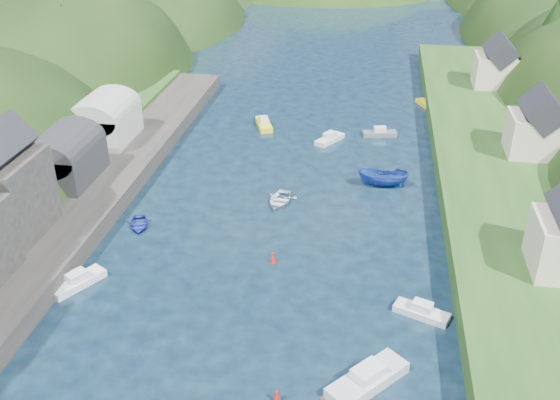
# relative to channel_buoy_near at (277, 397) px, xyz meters

# --- Properties ---
(ground) EXTENTS (600.00, 600.00, 0.00)m
(ground) POSITION_rel_channel_buoy_near_xyz_m (-3.38, 45.10, -0.48)
(ground) COLOR black
(ground) RESTS_ON ground
(hillside_left) EXTENTS (44.00, 245.56, 52.00)m
(hillside_left) POSITION_rel_channel_buoy_near_xyz_m (-48.38, 70.10, -8.51)
(hillside_left) COLOR black
(hillside_left) RESTS_ON ground
(far_hills) EXTENTS (103.00, 68.00, 44.00)m
(far_hills) POSITION_rel_channel_buoy_near_xyz_m (-2.16, 169.11, -11.28)
(far_hills) COLOR black
(far_hills) RESTS_ON ground
(hill_trees) EXTENTS (91.30, 151.82, 12.50)m
(hill_trees) POSITION_rel_channel_buoy_near_xyz_m (-2.81, 60.32, 10.62)
(hill_trees) COLOR black
(hill_trees) RESTS_ON ground
(quay_left) EXTENTS (12.00, 110.00, 2.00)m
(quay_left) POSITION_rel_channel_buoy_near_xyz_m (-27.38, 15.10, 0.52)
(quay_left) COLOR #2D2B28
(quay_left) RESTS_ON ground
(boat_sheds) EXTENTS (7.00, 21.00, 7.50)m
(boat_sheds) POSITION_rel_channel_buoy_near_xyz_m (-29.38, 34.10, 4.79)
(boat_sheds) COLOR #2D2D30
(boat_sheds) RESTS_ON quay_left
(terrace_right) EXTENTS (16.00, 120.00, 2.40)m
(terrace_right) POSITION_rel_channel_buoy_near_xyz_m (21.62, 35.10, 0.72)
(terrace_right) COLOR #234719
(terrace_right) RESTS_ON ground
(right_bank_cottages) EXTENTS (9.00, 59.24, 8.41)m
(right_bank_cottages) POSITION_rel_channel_buoy_near_xyz_m (24.62, 43.43, 5.36)
(right_bank_cottages) COLOR beige
(right_bank_cottages) RESTS_ON terrace_right
(channel_buoy_near) EXTENTS (0.70, 0.70, 1.10)m
(channel_buoy_near) POSITION_rel_channel_buoy_near_xyz_m (0.00, 0.00, 0.00)
(channel_buoy_near) COLOR red
(channel_buoy_near) RESTS_ON ground
(channel_buoy_far) EXTENTS (0.70, 0.70, 1.10)m
(channel_buoy_far) POSITION_rel_channel_buoy_near_xyz_m (-3.22, 17.69, 0.00)
(channel_buoy_far) COLOR red
(channel_buoy_far) RESTS_ON ground
(moored_boats) EXTENTS (37.67, 89.30, 2.35)m
(moored_boats) POSITION_rel_channel_buoy_near_xyz_m (-4.12, 19.25, 0.17)
(moored_boats) COLOR slate
(moored_boats) RESTS_ON ground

